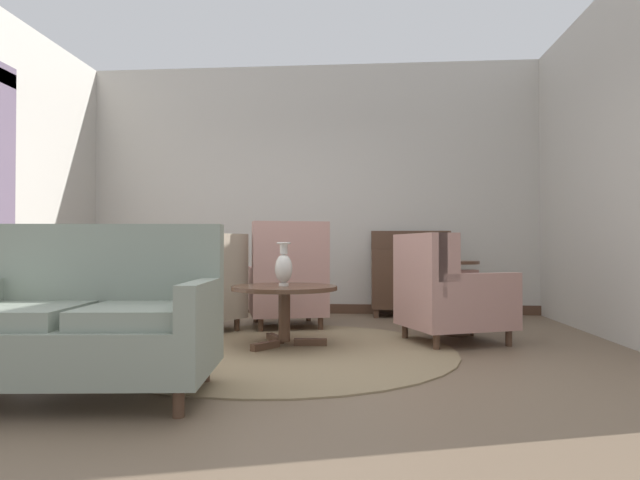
{
  "coord_description": "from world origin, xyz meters",
  "views": [
    {
      "loc": [
        0.64,
        -3.97,
        0.83
      ],
      "look_at": [
        0.31,
        0.34,
        0.9
      ],
      "focal_mm": 29.77,
      "sensor_mm": 36.0,
      "label": 1
    }
  ],
  "objects_px": {
    "coffee_table": "(284,297)",
    "armchair_far_left": "(195,290)",
    "porcelain_vase": "(284,267)",
    "sideboard": "(412,278)",
    "armchair_near_sideboard": "(288,285)",
    "settee": "(89,324)",
    "armchair_beside_settee": "(447,296)",
    "side_table": "(456,291)"
  },
  "relations": [
    {
      "from": "armchair_far_left",
      "to": "sideboard",
      "type": "relative_size",
      "value": 1.08
    },
    {
      "from": "settee",
      "to": "sideboard",
      "type": "bearing_deg",
      "value": 54.02
    },
    {
      "from": "side_table",
      "to": "sideboard",
      "type": "bearing_deg",
      "value": 102.27
    },
    {
      "from": "sideboard",
      "to": "settee",
      "type": "bearing_deg",
      "value": -120.62
    },
    {
      "from": "settee",
      "to": "armchair_near_sideboard",
      "type": "bearing_deg",
      "value": 68.47
    },
    {
      "from": "armchair_beside_settee",
      "to": "coffee_table",
      "type": "bearing_deg",
      "value": 80.35
    },
    {
      "from": "coffee_table",
      "to": "sideboard",
      "type": "relative_size",
      "value": 0.85
    },
    {
      "from": "settee",
      "to": "sideboard",
      "type": "xyz_separation_m",
      "value": [
        2.17,
        3.66,
        0.06
      ]
    },
    {
      "from": "porcelain_vase",
      "to": "armchair_near_sideboard",
      "type": "distance_m",
      "value": 1.11
    },
    {
      "from": "porcelain_vase",
      "to": "sideboard",
      "type": "distance_m",
      "value": 2.46
    },
    {
      "from": "armchair_beside_settee",
      "to": "side_table",
      "type": "bearing_deg",
      "value": -39.77
    },
    {
      "from": "armchair_far_left",
      "to": "armchair_near_sideboard",
      "type": "xyz_separation_m",
      "value": [
        0.86,
        0.44,
        0.03
      ]
    },
    {
      "from": "settee",
      "to": "armchair_beside_settee",
      "type": "xyz_separation_m",
      "value": [
        2.3,
        1.85,
        0.01
      ]
    },
    {
      "from": "armchair_beside_settee",
      "to": "sideboard",
      "type": "bearing_deg",
      "value": -17.26
    },
    {
      "from": "armchair_beside_settee",
      "to": "side_table",
      "type": "xyz_separation_m",
      "value": [
        0.16,
        0.48,
        0.01
      ]
    },
    {
      "from": "armchair_far_left",
      "to": "armchair_near_sideboard",
      "type": "distance_m",
      "value": 0.96
    },
    {
      "from": "side_table",
      "to": "sideboard",
      "type": "xyz_separation_m",
      "value": [
        -0.29,
        1.33,
        0.05
      ]
    },
    {
      "from": "porcelain_vase",
      "to": "settee",
      "type": "xyz_separation_m",
      "value": [
        -0.88,
        -1.57,
        -0.27
      ]
    },
    {
      "from": "settee",
      "to": "armchair_beside_settee",
      "type": "bearing_deg",
      "value": 33.52
    },
    {
      "from": "armchair_far_left",
      "to": "settee",
      "type": "bearing_deg",
      "value": 38.56
    },
    {
      "from": "coffee_table",
      "to": "sideboard",
      "type": "height_order",
      "value": "sideboard"
    },
    {
      "from": "armchair_beside_settee",
      "to": "armchair_far_left",
      "type": "xyz_separation_m",
      "value": [
        -2.39,
        0.36,
        0.0
      ]
    },
    {
      "from": "porcelain_vase",
      "to": "side_table",
      "type": "xyz_separation_m",
      "value": [
        1.57,
        0.76,
        -0.25
      ]
    },
    {
      "from": "coffee_table",
      "to": "armchair_far_left",
      "type": "xyz_separation_m",
      "value": [
        -0.98,
        0.65,
        -0.01
      ]
    },
    {
      "from": "porcelain_vase",
      "to": "armchair_beside_settee",
      "type": "relative_size",
      "value": 0.35
    },
    {
      "from": "settee",
      "to": "armchair_far_left",
      "type": "distance_m",
      "value": 2.21
    },
    {
      "from": "armchair_near_sideboard",
      "to": "armchair_far_left",
      "type": "bearing_deg",
      "value": 12.19
    },
    {
      "from": "coffee_table",
      "to": "sideboard",
      "type": "distance_m",
      "value": 2.46
    },
    {
      "from": "coffee_table",
      "to": "armchair_near_sideboard",
      "type": "relative_size",
      "value": 0.81
    },
    {
      "from": "armchair_near_sideboard",
      "to": "sideboard",
      "type": "bearing_deg",
      "value": -159.32
    },
    {
      "from": "settee",
      "to": "armchair_near_sideboard",
      "type": "height_order",
      "value": "armchair_near_sideboard"
    },
    {
      "from": "armchair_near_sideboard",
      "to": "side_table",
      "type": "bearing_deg",
      "value": 154.03
    },
    {
      "from": "coffee_table",
      "to": "side_table",
      "type": "bearing_deg",
      "value": 26.19
    },
    {
      "from": "coffee_table",
      "to": "armchair_far_left",
      "type": "relative_size",
      "value": 0.79
    },
    {
      "from": "coffee_table",
      "to": "porcelain_vase",
      "type": "relative_size",
      "value": 2.43
    },
    {
      "from": "armchair_beside_settee",
      "to": "armchair_far_left",
      "type": "height_order",
      "value": "armchair_far_left"
    },
    {
      "from": "settee",
      "to": "armchair_beside_settee",
      "type": "relative_size",
      "value": 1.4
    },
    {
      "from": "armchair_far_left",
      "to": "armchair_near_sideboard",
      "type": "relative_size",
      "value": 1.03
    },
    {
      "from": "porcelain_vase",
      "to": "sideboard",
      "type": "xyz_separation_m",
      "value": [
        1.28,
        2.09,
        -0.21
      ]
    },
    {
      "from": "side_table",
      "to": "sideboard",
      "type": "height_order",
      "value": "sideboard"
    },
    {
      "from": "porcelain_vase",
      "to": "settee",
      "type": "distance_m",
      "value": 1.82
    },
    {
      "from": "armchair_near_sideboard",
      "to": "coffee_table",
      "type": "bearing_deg",
      "value": 81.31
    }
  ]
}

